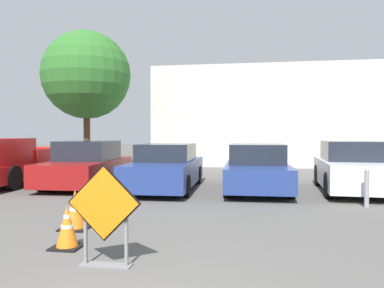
# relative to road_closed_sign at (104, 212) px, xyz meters

# --- Properties ---
(ground_plane) EXTENTS (96.00, 96.00, 0.00)m
(ground_plane) POSITION_rel_road_closed_sign_xyz_m (0.84, 8.11, -0.72)
(ground_plane) COLOR #565451
(road_closed_sign) EXTENTS (1.01, 0.20, 1.35)m
(road_closed_sign) POSITION_rel_road_closed_sign_xyz_m (0.00, 0.00, 0.00)
(road_closed_sign) COLOR black
(road_closed_sign) RESTS_ON ground_plane
(traffic_cone_nearest) EXTENTS (0.44, 0.44, 0.66)m
(traffic_cone_nearest) POSITION_rel_road_closed_sign_xyz_m (-0.89, 0.70, -0.40)
(traffic_cone_nearest) COLOR black
(traffic_cone_nearest) RESTS_ON ground_plane
(traffic_cone_second) EXTENTS (0.50, 0.50, 0.73)m
(traffic_cone_second) POSITION_rel_road_closed_sign_xyz_m (-1.31, 1.79, -0.37)
(traffic_cone_second) COLOR black
(traffic_cone_second) RESTS_ON ground_plane
(pickup_truck) EXTENTS (2.39, 5.47, 1.61)m
(pickup_truck) POSITION_rel_road_closed_sign_xyz_m (-6.48, 7.12, 0.01)
(pickup_truck) COLOR red
(pickup_truck) RESTS_ON ground_plane
(parked_car_nearest) EXTENTS (2.16, 4.70, 1.52)m
(parked_car_nearest) POSITION_rel_road_closed_sign_xyz_m (-3.66, 7.39, -0.03)
(parked_car_nearest) COLOR maroon
(parked_car_nearest) RESTS_ON ground_plane
(parked_car_second) EXTENTS (2.00, 4.74, 1.44)m
(parked_car_second) POSITION_rel_road_closed_sign_xyz_m (-0.81, 7.02, -0.05)
(parked_car_second) COLOR navy
(parked_car_second) RESTS_ON ground_plane
(parked_car_third) EXTENTS (2.00, 4.43, 1.44)m
(parked_car_third) POSITION_rel_road_closed_sign_xyz_m (2.04, 7.11, -0.05)
(parked_car_third) COLOR navy
(parked_car_third) RESTS_ON ground_plane
(parked_car_fourth) EXTENTS (2.10, 4.29, 1.54)m
(parked_car_fourth) POSITION_rel_road_closed_sign_xyz_m (4.90, 7.24, -0.01)
(parked_car_fourth) COLOR silver
(parked_car_fourth) RESTS_ON ground_plane
(bollard_nearest) EXTENTS (0.12, 0.12, 0.93)m
(bollard_nearest) POSITION_rel_road_closed_sign_xyz_m (4.60, 4.79, -0.23)
(bollard_nearest) COLOR gray
(bollard_nearest) RESTS_ON ground_plane
(building_facade_backdrop) EXTENTS (13.85, 5.00, 5.46)m
(building_facade_backdrop) POSITION_rel_road_closed_sign_xyz_m (3.35, 17.62, 2.01)
(building_facade_backdrop) COLOR beige
(building_facade_backdrop) RESTS_ON ground_plane
(street_tree_behind_lot) EXTENTS (4.28, 4.28, 6.79)m
(street_tree_behind_lot) POSITION_rel_road_closed_sign_xyz_m (-6.14, 12.69, 3.92)
(street_tree_behind_lot) COLOR #513823
(street_tree_behind_lot) RESTS_ON ground_plane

